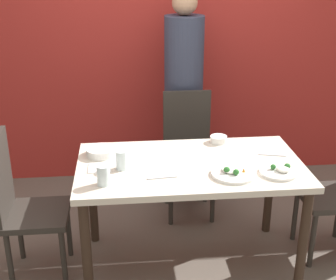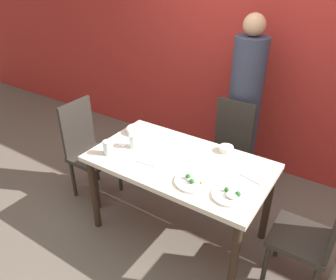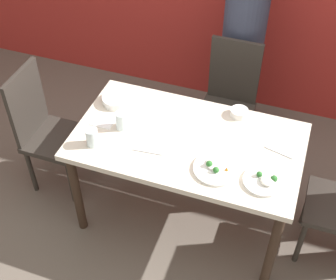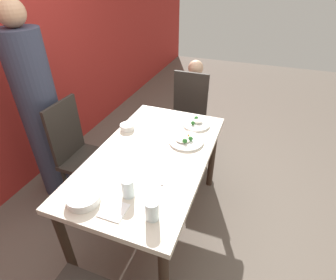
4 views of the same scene
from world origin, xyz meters
name	(u,v)px [view 4 (image 4 of 4)]	position (x,y,z in m)	size (l,w,h in m)	color
ground_plane	(155,222)	(0.00, 0.00, 0.00)	(10.00, 10.00, 0.00)	#60564C
dining_table	(152,163)	(0.00, 0.00, 0.67)	(1.43, 0.81, 0.76)	beige
chair_adult_spot	(80,152)	(0.10, 0.75, 0.52)	(0.40, 0.40, 0.98)	#2D2823
chair_child_spot	(187,116)	(1.06, 0.04, 0.52)	(0.40, 0.40, 0.98)	#2D2823
person_adult	(42,117)	(0.10, 1.07, 0.81)	(0.32, 0.32, 1.74)	#33384C
person_child	(193,107)	(1.32, 0.04, 0.51)	(0.20, 0.20, 1.07)	beige
bowl_curry	(83,198)	(-0.56, 0.19, 0.78)	(0.20, 0.20, 0.05)	white
plate_rice_adult	(186,141)	(0.23, -0.19, 0.77)	(0.27, 0.27, 0.06)	white
plate_rice_child	(196,124)	(0.51, -0.20, 0.77)	(0.23, 0.23, 0.06)	white
bowl_rice_small	(127,127)	(0.25, 0.33, 0.78)	(0.12, 0.12, 0.05)	white
glass_water_tall	(152,210)	(-0.54, -0.24, 0.82)	(0.08, 0.08, 0.12)	silver
glass_water_short	(128,188)	(-0.43, -0.04, 0.82)	(0.07, 0.07, 0.12)	silver
napkin_folded	(114,210)	(-0.57, -0.01, 0.76)	(0.14, 0.14, 0.01)	white
fork_steel	(169,117)	(0.56, 0.07, 0.76)	(0.18, 0.06, 0.01)	silver
spoon_steel	(166,176)	(-0.19, -0.18, 0.76)	(0.18, 0.04, 0.01)	silver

